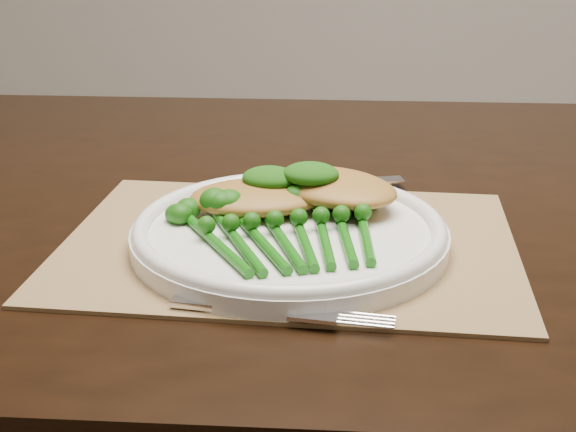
% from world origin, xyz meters
% --- Properties ---
extents(placemat, '(0.46, 0.35, 0.00)m').
position_xyz_m(placemat, '(-0.11, -0.26, 0.75)').
color(placemat, olive).
rests_on(placemat, dining_table).
extents(dinner_plate, '(0.30, 0.30, 0.03)m').
position_xyz_m(dinner_plate, '(-0.11, -0.27, 0.77)').
color(dinner_plate, white).
rests_on(dinner_plate, placemat).
extents(knife, '(0.22, 0.10, 0.01)m').
position_xyz_m(knife, '(-0.14, -0.12, 0.76)').
color(knife, silver).
rests_on(knife, placemat).
extents(fork, '(0.18, 0.02, 0.01)m').
position_xyz_m(fork, '(-0.08, -0.41, 0.76)').
color(fork, silver).
rests_on(fork, placemat).
extents(chicken_fillet_left, '(0.15, 0.12, 0.03)m').
position_xyz_m(chicken_fillet_left, '(-0.15, -0.23, 0.79)').
color(chicken_fillet_left, '#AC7A32').
rests_on(chicken_fillet_left, dinner_plate).
extents(chicken_fillet_right, '(0.17, 0.15, 0.03)m').
position_xyz_m(chicken_fillet_right, '(-0.08, -0.20, 0.79)').
color(chicken_fillet_right, '#AC7A32').
rests_on(chicken_fillet_right, dinner_plate).
extents(pesto_dollop_left, '(0.06, 0.05, 0.02)m').
position_xyz_m(pesto_dollop_left, '(-0.14, -0.21, 0.80)').
color(pesto_dollop_left, '#0F4009').
rests_on(pesto_dollop_left, chicken_fillet_left).
extents(pesto_dollop_right, '(0.06, 0.05, 0.02)m').
position_xyz_m(pesto_dollop_right, '(-0.10, -0.21, 0.81)').
color(pesto_dollop_right, '#0F4009').
rests_on(pesto_dollop_right, chicken_fillet_right).
extents(broccolini_bundle, '(0.22, 0.23, 0.04)m').
position_xyz_m(broccolini_bundle, '(-0.10, -0.30, 0.78)').
color(broccolini_bundle, '#10560B').
rests_on(broccolini_bundle, dinner_plate).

